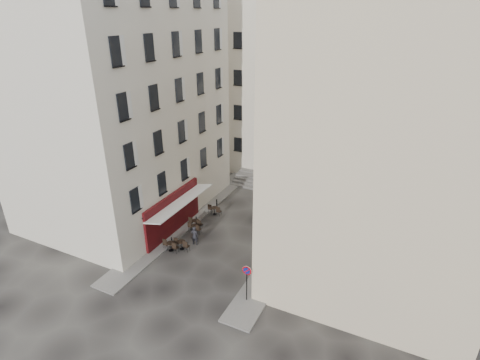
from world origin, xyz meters
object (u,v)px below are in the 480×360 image
Objects in this scene: bistro_table_b at (182,244)px; pedestrian at (195,236)px; bistro_table_a at (171,246)px; no_parking_sign at (247,277)px.

bistro_table_b is 1.18m from pedestrian.
bistro_table_a is 0.81× the size of pedestrian.
bistro_table_b is at bearing 39.11° from bistro_table_a.
pedestrian is (0.52, 1.00, 0.34)m from bistro_table_b.
bistro_table_a is at bearing 161.60° from no_parking_sign.
pedestrian reaches higher than bistro_table_a.
no_parking_sign reaches higher than pedestrian.
no_parking_sign is 2.05× the size of bistro_table_a.
no_parking_sign is at bearing -23.48° from bistro_table_b.
pedestrian is at bearing 52.60° from bistro_table_a.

